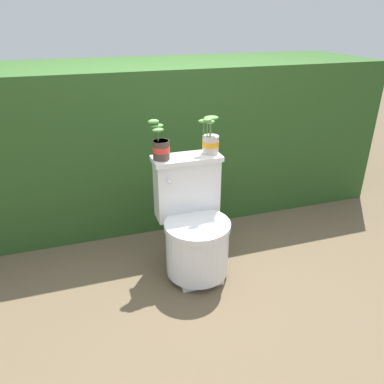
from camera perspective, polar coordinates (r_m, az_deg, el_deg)
The scene contains 5 objects.
ground_plane at distance 2.44m, azimuth -0.74°, elevation -13.43°, with size 12.00×12.00×0.00m, color brown.
hedge_backdrop at distance 3.15m, azimuth -6.97°, elevation 8.06°, with size 3.76×0.96×1.20m.
toilet at distance 2.37m, azimuth 0.30°, elevation -5.59°, with size 0.43×0.51×0.75m.
potted_plant_left at distance 2.24m, azimuth -4.84°, elevation 7.04°, with size 0.12×0.11×0.24m.
potted_plant_midleft at distance 2.33m, azimuth 2.80°, elevation 7.98°, with size 0.13×0.10×0.23m.
Camera 1 is at (-0.55, -1.82, 1.54)m, focal length 35.00 mm.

